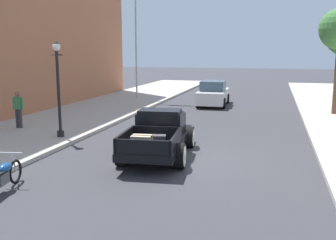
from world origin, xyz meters
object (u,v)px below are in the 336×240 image
(motorcycle_parked, at_px, (2,176))
(street_lamp_near, at_px, (58,82))
(hotrod_truck_black, at_px, (160,133))
(car_background_white, at_px, (213,94))
(pedestrian_sidewalk_left, at_px, (18,107))
(flagpole, at_px, (139,20))

(motorcycle_parked, height_order, street_lamp_near, street_lamp_near)
(hotrod_truck_black, height_order, car_background_white, car_background_white)
(hotrod_truck_black, distance_m, pedestrian_sidewalk_left, 7.57)
(hotrod_truck_black, distance_m, motorcycle_parked, 5.50)
(hotrod_truck_black, xyz_separation_m, pedestrian_sidewalk_left, (-7.28, 2.07, 0.33))
(pedestrian_sidewalk_left, height_order, flagpole, flagpole)
(street_lamp_near, bearing_deg, hotrod_truck_black, -11.98)
(motorcycle_parked, height_order, flagpole, flagpole)
(pedestrian_sidewalk_left, bearing_deg, flagpole, 83.63)
(car_background_white, height_order, flagpole, flagpole)
(street_lamp_near, bearing_deg, pedestrian_sidewalk_left, 158.16)
(motorcycle_parked, relative_size, flagpole, 0.23)
(car_background_white, height_order, street_lamp_near, street_lamp_near)
(motorcycle_parked, relative_size, street_lamp_near, 0.54)
(hotrod_truck_black, relative_size, street_lamp_near, 1.31)
(street_lamp_near, xyz_separation_m, flagpole, (-1.39, 13.50, 3.39))
(motorcycle_parked, relative_size, pedestrian_sidewalk_left, 1.27)
(car_background_white, relative_size, street_lamp_near, 1.13)
(pedestrian_sidewalk_left, distance_m, flagpole, 13.32)
(hotrod_truck_black, bearing_deg, car_background_white, 90.43)
(hotrod_truck_black, xyz_separation_m, flagpole, (-5.90, 14.46, 5.02))
(motorcycle_parked, xyz_separation_m, street_lamp_near, (-1.70, 5.67, 1.94))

